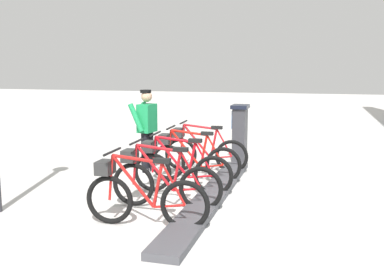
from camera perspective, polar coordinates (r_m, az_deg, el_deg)
ground_plane at (r=7.30m, az=2.48°, el=-7.91°), size 60.00×60.00×0.00m
dock_rail_base at (r=7.28m, az=2.48°, el=-7.54°), size 0.44×4.95×0.10m
payment_kiosk at (r=10.06m, az=6.07°, el=0.59°), size 0.36×0.52×1.28m
bike_docked_0 at (r=9.11m, az=1.31°, el=-1.74°), size 1.72×0.54×1.02m
bike_docked_1 at (r=8.32m, az=-0.09°, el=-2.76°), size 1.72×0.54×1.02m
bike_docked_2 at (r=7.54m, az=-1.78°, el=-3.98°), size 1.72×0.54×1.02m
bike_docked_3 at (r=6.78m, az=-3.86°, el=-5.48°), size 1.72×0.54×1.02m
bike_docked_4 at (r=6.03m, az=-6.49°, el=-7.35°), size 1.72×0.54×1.02m
worker_near_rack at (r=9.01m, az=-5.77°, el=1.18°), size 0.52×0.66×1.66m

